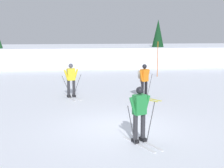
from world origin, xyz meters
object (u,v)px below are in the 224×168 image
trail_marker_pole (158,59)px  conifer_far_right (158,39)px  skier_orange (144,80)px  skier_yellow (71,79)px  skier_green (140,113)px

trail_marker_pole → conifer_far_right: bearing=75.2°
skier_orange → skier_yellow: size_ratio=1.00×
skier_green → conifer_far_right: bearing=73.8°
skier_yellow → skier_green: bearing=-73.1°
skier_green → skier_yellow: bearing=106.9°
skier_green → skier_yellow: 7.16m
conifer_far_right → skier_orange: bearing=-107.4°
conifer_far_right → skier_green: bearing=-106.2°
skier_green → skier_orange: size_ratio=1.00×
skier_yellow → trail_marker_pole: trail_marker_pole is taller
conifer_far_right → trail_marker_pole: bearing=-104.8°
skier_orange → skier_yellow: (-3.56, 0.74, -0.00)m
skier_green → trail_marker_pole: (4.08, 13.40, 0.35)m
skier_yellow → trail_marker_pole: 9.00m
skier_orange → trail_marker_pole: (2.60, 7.30, 0.31)m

